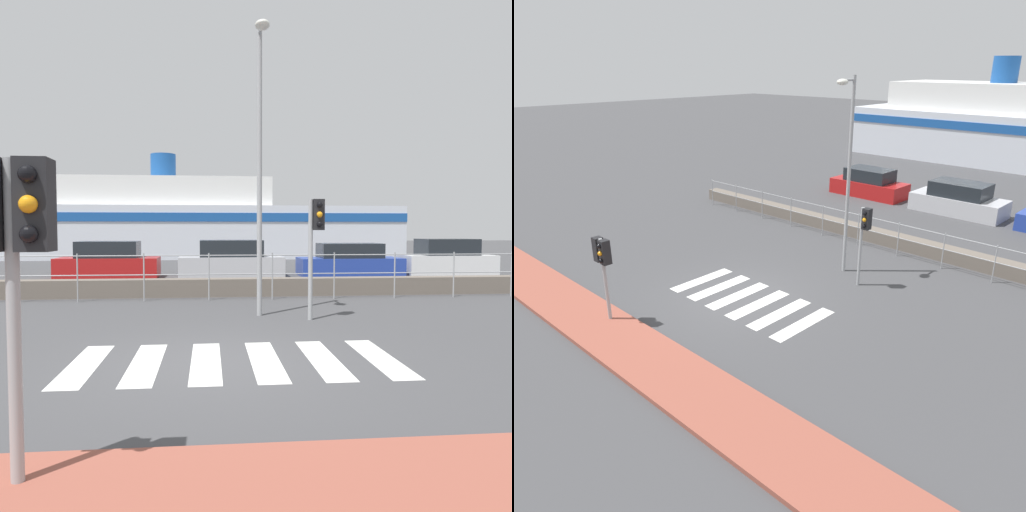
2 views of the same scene
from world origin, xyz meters
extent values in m
plane|color=#424244|center=(0.00, 0.00, 0.00)|extent=(160.00, 160.00, 0.00)
cube|color=#934C3D|center=(0.00, -4.10, 0.06)|extent=(24.00, 1.80, 0.12)
cube|color=silver|center=(-1.85, 0.00, 0.00)|extent=(0.45, 2.40, 0.01)
cube|color=silver|center=(-0.95, 0.00, 0.00)|extent=(0.45, 2.40, 0.01)
cube|color=silver|center=(-0.05, 0.00, 0.00)|extent=(0.45, 2.40, 0.01)
cube|color=silver|center=(0.85, 0.00, 0.00)|extent=(0.45, 2.40, 0.01)
cube|color=silver|center=(1.75, 0.00, 0.00)|extent=(0.45, 2.40, 0.01)
cube|color=silver|center=(2.65, 0.00, 0.00)|extent=(0.45, 2.40, 0.01)
cube|color=#6B6056|center=(0.00, 7.48, 0.27)|extent=(20.08, 0.55, 0.53)
cylinder|color=#9EA0A3|center=(0.00, 6.60, 1.28)|extent=(18.07, 0.03, 0.03)
cylinder|color=#9EA0A3|center=(0.00, 6.60, 0.74)|extent=(18.07, 0.03, 0.03)
cylinder|color=#9EA0A3|center=(-5.42, 6.60, 0.67)|extent=(0.04, 0.04, 1.34)
cylinder|color=#9EA0A3|center=(-3.61, 6.60, 0.67)|extent=(0.04, 0.04, 1.34)
cylinder|color=#9EA0A3|center=(-1.81, 6.60, 0.67)|extent=(0.04, 0.04, 1.34)
cylinder|color=#9EA0A3|center=(0.00, 6.60, 0.67)|extent=(0.04, 0.04, 1.34)
cylinder|color=#9EA0A3|center=(1.81, 6.60, 0.67)|extent=(0.04, 0.04, 1.34)
cylinder|color=#9EA0A3|center=(3.61, 6.60, 0.67)|extent=(0.04, 0.04, 1.34)
cylinder|color=#9EA0A3|center=(5.42, 6.60, 0.67)|extent=(0.04, 0.04, 1.34)
cylinder|color=#9EA0A3|center=(7.23, 6.60, 0.67)|extent=(0.04, 0.04, 1.34)
cylinder|color=#9EA0A3|center=(9.03, 6.60, 0.67)|extent=(0.04, 0.04, 1.34)
cylinder|color=#9EA0A3|center=(-1.44, -3.70, 1.26)|extent=(0.10, 0.10, 2.53)
cube|color=black|center=(-1.27, -3.70, 2.19)|extent=(0.24, 0.24, 0.68)
sphere|color=black|center=(-1.27, -3.84, 2.40)|extent=(0.13, 0.13, 0.13)
sphere|color=orange|center=(-1.27, -3.84, 2.19)|extent=(0.13, 0.13, 0.13)
sphere|color=black|center=(-1.27, -3.84, 1.98)|extent=(0.13, 0.13, 0.13)
cylinder|color=#9EA0A3|center=(2.24, 3.33, 1.34)|extent=(0.10, 0.10, 2.67)
cube|color=black|center=(2.41, 3.33, 2.33)|extent=(0.24, 0.24, 0.68)
sphere|color=black|center=(2.41, 3.19, 2.55)|extent=(0.13, 0.13, 0.13)
sphere|color=orange|center=(2.41, 3.19, 2.33)|extent=(0.13, 0.13, 0.13)
sphere|color=black|center=(2.41, 3.19, 2.12)|extent=(0.13, 0.13, 0.13)
cylinder|color=#9EA0A3|center=(1.17, 4.01, 3.30)|extent=(0.12, 0.12, 6.60)
cylinder|color=#9EA0A3|center=(1.17, 3.70, 6.45)|extent=(0.07, 0.62, 0.07)
ellipsoid|color=silver|center=(1.17, 3.39, 6.40)|extent=(0.32, 0.42, 0.19)
cube|color=silver|center=(0.00, 29.14, 1.81)|extent=(27.01, 7.26, 3.62)
cube|color=white|center=(-3.24, 29.14, 4.61)|extent=(15.13, 5.81, 1.99)
cube|color=#194C99|center=(0.00, 25.49, 2.82)|extent=(27.01, 0.08, 0.58)
cylinder|color=#194C99|center=(-3.24, 29.14, 6.51)|extent=(1.80, 1.80, 1.80)
cube|color=#B21919|center=(-4.19, 13.86, 0.42)|extent=(4.16, 1.75, 0.83)
cube|color=#1E2328|center=(-4.19, 13.86, 1.17)|extent=(2.50, 1.54, 0.68)
cube|color=#BCBCC1|center=(0.96, 13.86, 0.43)|extent=(4.42, 1.86, 0.86)
cube|color=#1E2328|center=(0.96, 13.86, 1.20)|extent=(2.65, 1.63, 0.70)
cube|color=#233D9E|center=(6.15, 13.86, 0.39)|extent=(4.46, 1.83, 0.77)
cube|color=#1E2328|center=(6.15, 13.86, 1.09)|extent=(2.68, 1.61, 0.63)
cube|color=silver|center=(10.59, 13.86, 0.44)|extent=(3.98, 1.82, 0.88)
cube|color=#1E2328|center=(10.59, 13.86, 1.23)|extent=(2.39, 1.60, 0.72)
camera|label=1|loc=(0.00, -7.49, 2.01)|focal=35.00mm
camera|label=2|loc=(10.57, -9.73, 6.93)|focal=35.00mm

